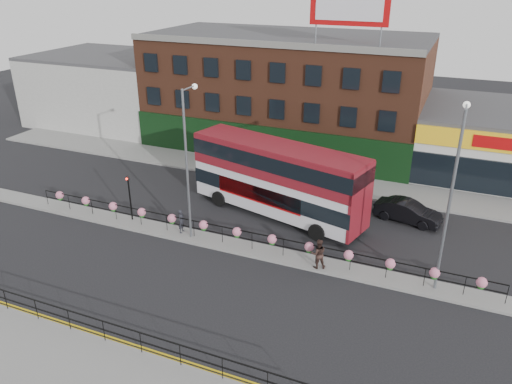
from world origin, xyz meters
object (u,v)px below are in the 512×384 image
at_px(pedestrian_b, 318,254).
at_px(lamp_column_east, 452,187).
at_px(pedestrian_a, 181,221).
at_px(lamp_column_west, 188,152).
at_px(double_decker_bus, 278,173).
at_px(car, 408,212).

relative_size(pedestrian_b, lamp_column_east, 0.18).
bearing_deg(pedestrian_b, pedestrian_a, -28.66).
bearing_deg(pedestrian_a, lamp_column_east, -92.94).
bearing_deg(pedestrian_a, lamp_column_west, -96.60).
xyz_separation_m(pedestrian_a, pedestrian_b, (9.24, -0.62, 0.10)).
bearing_deg(double_decker_bus, pedestrian_b, -50.95).
xyz_separation_m(car, lamp_column_east, (2.42, -7.32, 5.21)).
bearing_deg(lamp_column_east, pedestrian_a, -179.53).
xyz_separation_m(double_decker_bus, lamp_column_east, (10.87, -4.86, 2.80)).
bearing_deg(lamp_column_east, pedestrian_b, -173.27).
height_order(lamp_column_west, lamp_column_east, lamp_column_east).
distance_m(pedestrian_a, pedestrian_b, 9.26).
height_order(double_decker_bus, pedestrian_a, double_decker_bus).
height_order(double_decker_bus, pedestrian_b, double_decker_bus).
relative_size(double_decker_bus, lamp_column_east, 1.32).
bearing_deg(car, pedestrian_b, 165.12).
bearing_deg(lamp_column_west, pedestrian_b, -3.89).
bearing_deg(car, double_decker_bus, 117.14).
bearing_deg(lamp_column_west, double_decker_bus, 52.45).
relative_size(car, pedestrian_a, 2.93).
xyz_separation_m(pedestrian_a, lamp_column_west, (0.82, -0.05, 4.80)).
height_order(pedestrian_a, lamp_column_east, lamp_column_east).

